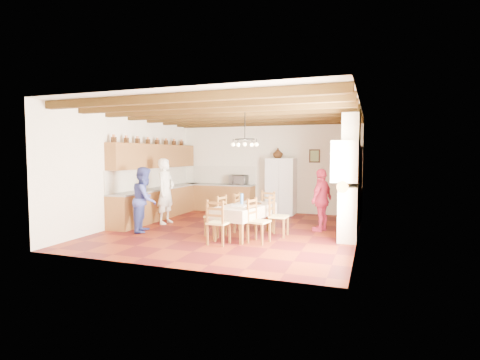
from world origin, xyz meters
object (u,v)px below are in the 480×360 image
at_px(chair_end_near, 219,222).
at_px(chair_end_far, 265,210).
at_px(chair_right_far, 279,216).
at_px(person_man, 166,191).
at_px(chair_left_near, 216,215).
at_px(chair_right_near, 259,221).
at_px(microwave, 239,180).
at_px(refrigerator, 281,186).
at_px(chair_left_far, 230,212).
at_px(hutch, 352,185).
at_px(person_woman_blue, 145,199).
at_px(person_woman_red, 322,200).
at_px(dining_table, 245,209).

bearing_deg(chair_end_near, chair_end_far, -100.22).
relative_size(chair_end_near, chair_end_far, 1.00).
distance_m(chair_right_far, person_man, 3.37).
bearing_deg(chair_left_near, chair_right_near, 84.05).
bearing_deg(microwave, chair_right_far, -56.28).
distance_m(chair_right_far, microwave, 3.89).
xyz_separation_m(refrigerator, microwave, (-1.45, -0.02, 0.17)).
distance_m(chair_right_near, microwave, 4.44).
height_order(refrigerator, chair_left_far, refrigerator).
distance_m(chair_left_near, chair_end_far, 1.44).
distance_m(hutch, microwave, 3.73).
distance_m(chair_left_near, person_man, 2.18).
relative_size(chair_right_near, chair_right_far, 1.00).
bearing_deg(refrigerator, person_man, -133.27).
bearing_deg(chair_left_far, chair_end_near, 8.92).
bearing_deg(person_woman_blue, chair_left_near, -105.04).
height_order(hutch, chair_right_far, hutch).
height_order(chair_left_far, chair_right_near, same).
bearing_deg(microwave, chair_end_far, -57.56).
relative_size(refrigerator, person_man, 0.99).
bearing_deg(hutch, chair_right_far, -117.85).
bearing_deg(person_man, person_woman_blue, -175.76).
bearing_deg(microwave, chair_end_near, -75.76).
relative_size(refrigerator, person_woman_red, 1.14).
height_order(chair_right_far, chair_end_far, same).
height_order(chair_right_near, person_woman_blue, person_woman_blue).
xyz_separation_m(hutch, person_man, (-4.80, -1.90, -0.17)).
bearing_deg(chair_end_far, chair_left_far, -129.98).
relative_size(chair_end_near, microwave, 1.67).
xyz_separation_m(chair_end_near, microwave, (-1.14, 4.40, 0.58)).
height_order(chair_left_near, person_woman_blue, person_woman_blue).
height_order(chair_right_far, chair_end_near, same).
distance_m(chair_end_far, person_woman_red, 1.45).
bearing_deg(chair_end_near, person_man, -32.82).
bearing_deg(hutch, chair_end_far, -135.56).
xyz_separation_m(person_woman_blue, person_woman_red, (4.08, 1.56, -0.02)).
bearing_deg(person_woman_red, dining_table, -33.33).
bearing_deg(chair_right_near, person_man, 78.33).
distance_m(chair_left_far, person_woman_blue, 2.13).
height_order(dining_table, microwave, microwave).
bearing_deg(chair_end_near, chair_left_near, -58.36).
bearing_deg(chair_end_near, chair_left_far, -75.28).
relative_size(hutch, person_woman_red, 1.37).
height_order(chair_right_far, person_woman_red, person_woman_red).
height_order(chair_left_far, person_woman_blue, person_woman_blue).
xyz_separation_m(chair_end_near, person_woman_blue, (-2.22, 0.60, 0.32)).
bearing_deg(refrigerator, dining_table, -90.21).
bearing_deg(chair_left_far, hutch, 127.03).
bearing_deg(chair_left_near, person_woman_red, 131.19).
bearing_deg(chair_end_far, dining_table, -87.75).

